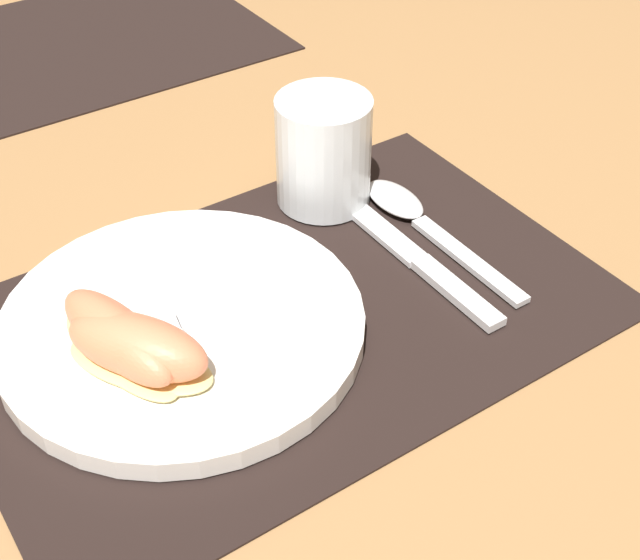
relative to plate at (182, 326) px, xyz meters
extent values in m
plane|color=#A37547|center=(0.07, -0.02, -0.01)|extent=(3.00, 3.00, 0.00)
cube|color=black|center=(0.07, -0.02, -0.01)|extent=(0.46, 0.30, 0.00)
cube|color=black|center=(0.09, 0.49, -0.01)|extent=(0.46, 0.30, 0.00)
cylinder|color=white|center=(0.00, 0.00, 0.00)|extent=(0.26, 0.26, 0.02)
cylinder|color=silver|center=(0.18, 0.08, 0.04)|extent=(0.08, 0.08, 0.09)
cylinder|color=yellow|center=(0.18, 0.08, 0.01)|extent=(0.06, 0.06, 0.04)
cube|color=silver|center=(0.19, -0.08, 0.00)|extent=(0.02, 0.09, 0.01)
cube|color=silver|center=(0.19, 0.03, -0.01)|extent=(0.02, 0.13, 0.01)
cube|color=silver|center=(0.22, -0.05, -0.01)|extent=(0.01, 0.12, 0.01)
ellipsoid|color=silver|center=(0.22, 0.04, 0.00)|extent=(0.03, 0.06, 0.01)
cube|color=silver|center=(0.05, -0.02, 0.01)|extent=(0.11, 0.04, 0.00)
cube|color=silver|center=(-0.04, 0.00, 0.01)|extent=(0.07, 0.04, 0.00)
ellipsoid|color=#F4DB84|center=(-0.05, -0.01, 0.01)|extent=(0.06, 0.12, 0.01)
ellipsoid|color=#F4845B|center=(-0.05, -0.01, 0.03)|extent=(0.06, 0.12, 0.04)
ellipsoid|color=#F4DB84|center=(-0.04, -0.03, 0.01)|extent=(0.10, 0.11, 0.01)
ellipsoid|color=#F4845B|center=(-0.04, -0.03, 0.03)|extent=(0.09, 0.11, 0.04)
camera|label=1|loc=(-0.18, -0.43, 0.43)|focal=50.00mm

